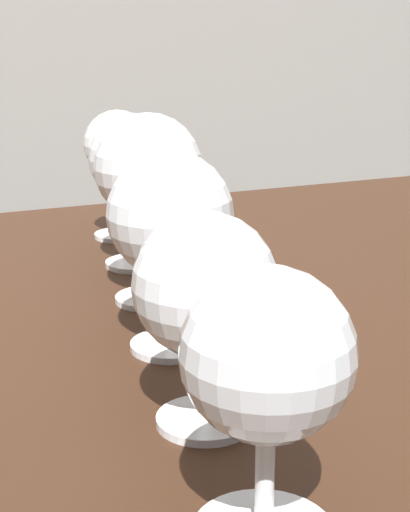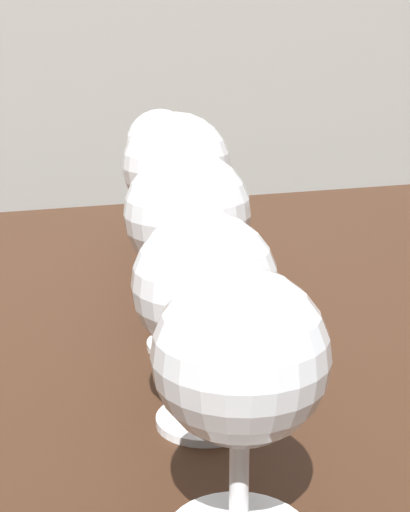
{
  "view_description": "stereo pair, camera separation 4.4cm",
  "coord_description": "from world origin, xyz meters",
  "px_view_note": "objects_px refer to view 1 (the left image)",
  "views": [
    {
      "loc": [
        -0.2,
        -0.59,
        0.97
      ],
      "look_at": [
        -0.03,
        -0.2,
        0.85
      ],
      "focal_mm": 54.77,
      "sensor_mm": 36.0,
      "label": 1
    },
    {
      "loc": [
        -0.16,
        -0.61,
        0.97
      ],
      "look_at": [
        -0.03,
        -0.2,
        0.85
      ],
      "focal_mm": 54.77,
      "sensor_mm": 36.0,
      "label": 2
    }
  ],
  "objects_px": {
    "wine_glass_cabernet": "(267,363)",
    "wine_glass_pinot": "(118,148)",
    "wine_glass_port": "(205,291)",
    "wine_glass_empty": "(168,219)",
    "wine_glass_white": "(134,160)",
    "wine_glass_merlot": "(148,170)"
  },
  "relations": [
    {
      "from": "wine_glass_empty",
      "to": "wine_glass_pinot",
      "type": "xyz_separation_m",
      "value": [
        0.08,
        0.33,
        0.0
      ]
    },
    {
      "from": "wine_glass_cabernet",
      "to": "wine_glass_empty",
      "type": "distance_m",
      "value": 0.24
    },
    {
      "from": "wine_glass_cabernet",
      "to": "wine_glass_empty",
      "type": "bearing_deg",
      "value": 78.48
    },
    {
      "from": "wine_glass_pinot",
      "to": "wine_glass_cabernet",
      "type": "bearing_deg",
      "value": -102.21
    },
    {
      "from": "wine_glass_cabernet",
      "to": "wine_glass_white",
      "type": "xyz_separation_m",
      "value": [
        0.1,
        0.45,
        0.02
      ]
    },
    {
      "from": "wine_glass_empty",
      "to": "wine_glass_pinot",
      "type": "height_order",
      "value": "wine_glass_empty"
    },
    {
      "from": "wine_glass_empty",
      "to": "wine_glass_port",
      "type": "bearing_deg",
      "value": -101.95
    },
    {
      "from": "wine_glass_port",
      "to": "wine_glass_white",
      "type": "xyz_separation_m",
      "value": [
        0.08,
        0.33,
        0.02
      ]
    },
    {
      "from": "wine_glass_cabernet",
      "to": "wine_glass_pinot",
      "type": "height_order",
      "value": "wine_glass_pinot"
    },
    {
      "from": "wine_glass_white",
      "to": "wine_glass_empty",
      "type": "bearing_deg",
      "value": -103.49
    },
    {
      "from": "wine_glass_port",
      "to": "wine_glass_pinot",
      "type": "relative_size",
      "value": 0.89
    },
    {
      "from": "wine_glass_port",
      "to": "wine_glass_empty",
      "type": "height_order",
      "value": "wine_glass_empty"
    },
    {
      "from": "wine_glass_port",
      "to": "wine_glass_empty",
      "type": "bearing_deg",
      "value": 78.05
    },
    {
      "from": "wine_glass_merlot",
      "to": "wine_glass_port",
      "type": "bearing_deg",
      "value": -102.78
    },
    {
      "from": "wine_glass_merlot",
      "to": "wine_glass_pinot",
      "type": "relative_size",
      "value": 1.13
    },
    {
      "from": "wine_glass_merlot",
      "to": "wine_glass_pinot",
      "type": "distance_m",
      "value": 0.23
    },
    {
      "from": "wine_glass_empty",
      "to": "wine_glass_white",
      "type": "relative_size",
      "value": 0.97
    },
    {
      "from": "wine_glass_port",
      "to": "wine_glass_white",
      "type": "distance_m",
      "value": 0.34
    },
    {
      "from": "wine_glass_cabernet",
      "to": "wine_glass_empty",
      "type": "height_order",
      "value": "wine_glass_empty"
    },
    {
      "from": "wine_glass_cabernet",
      "to": "wine_glass_port",
      "type": "relative_size",
      "value": 1.01
    },
    {
      "from": "wine_glass_cabernet",
      "to": "wine_glass_pinot",
      "type": "distance_m",
      "value": 0.58
    },
    {
      "from": "wine_glass_port",
      "to": "wine_glass_pinot",
      "type": "distance_m",
      "value": 0.46
    }
  ]
}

